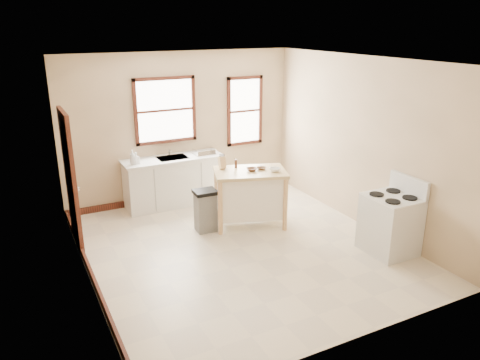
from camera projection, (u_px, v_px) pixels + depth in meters
name	position (u px, v px, depth m)	size (l,w,h in m)	color
floor	(241.00, 248.00, 7.19)	(5.00, 5.00, 0.00)	beige
ceiling	(242.00, 61.00, 6.29)	(5.00, 5.00, 0.00)	white
wall_back	(181.00, 127.00, 8.84)	(4.50, 0.04, 2.80)	tan
wall_left	(80.00, 184.00, 5.77)	(0.04, 5.00, 2.80)	tan
wall_right	(363.00, 143.00, 7.71)	(0.04, 5.00, 2.80)	tan
window_main	(165.00, 110.00, 8.58)	(1.17, 0.06, 1.22)	black
window_side	(245.00, 111.00, 9.34)	(0.77, 0.06, 1.37)	black
door_left	(71.00, 180.00, 6.99)	(0.06, 0.90, 2.10)	black
baseboard_back	(184.00, 194.00, 9.25)	(4.50, 0.04, 0.12)	black
baseboard_left	(93.00, 279.00, 6.21)	(0.04, 5.00, 0.12)	black
sink_counter	(174.00, 181.00, 8.76)	(1.86, 0.62, 0.92)	silver
faucet	(169.00, 149.00, 8.73)	(0.03, 0.03, 0.22)	silver
soap_bottle_a	(133.00, 157.00, 8.17)	(0.10, 0.10, 0.26)	#B2B2B2
soap_bottle_b	(136.00, 158.00, 8.21)	(0.09, 0.09, 0.20)	#B2B2B2
dish_rack	(204.00, 152.00, 8.80)	(0.39, 0.29, 0.10)	silver
kitchen_island	(250.00, 198.00, 7.88)	(1.17, 0.75, 0.96)	#CFBD7A
knife_block	(222.00, 163.00, 7.79)	(0.10, 0.10, 0.20)	tan
pepper_grinder	(236.00, 164.00, 7.85)	(0.04, 0.04, 0.15)	#402111
bowl_a	(252.00, 169.00, 7.72)	(0.18, 0.18, 0.04)	brown
bowl_b	(261.00, 168.00, 7.79)	(0.15, 0.15, 0.04)	brown
bowl_c	(275.00, 170.00, 7.68)	(0.18, 0.18, 0.06)	white
trash_bin	(206.00, 211.00, 7.67)	(0.37, 0.31, 0.71)	slate
gas_stove	(391.00, 216.00, 6.90)	(0.71, 0.72, 1.15)	silver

